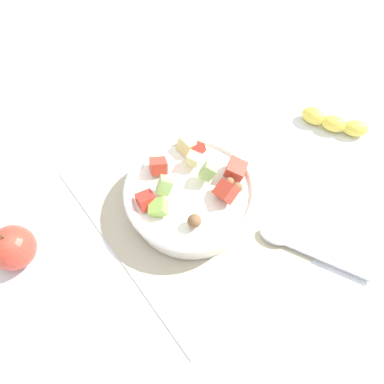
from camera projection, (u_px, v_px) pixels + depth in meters
ground_plane at (192, 205)px, 0.76m from camera, size 2.40×2.40×0.00m
placemat at (192, 205)px, 0.76m from camera, size 0.45×0.35×0.01m
salad_bowl at (192, 193)px, 0.72m from camera, size 0.25×0.25×0.10m
serving_spoon at (296, 245)px, 0.70m from camera, size 0.20×0.12×0.01m
whole_apple at (13, 248)px, 0.67m from camera, size 0.08×0.08×0.09m
banana_whole at (334, 123)px, 0.85m from camera, size 0.14×0.10×0.04m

